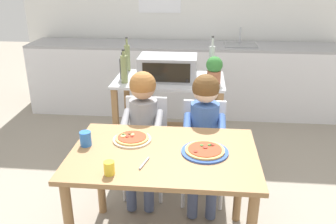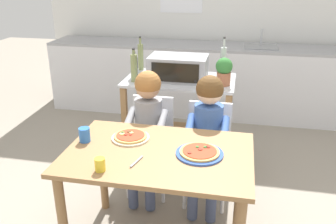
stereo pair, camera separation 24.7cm
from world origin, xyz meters
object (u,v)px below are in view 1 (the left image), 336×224
at_px(bottle_brown_beer, 124,69).
at_px(dining_table, 164,168).
at_px(toaster_oven, 168,68).
at_px(drinking_cup_blue, 86,139).
at_px(dining_chair_right, 203,144).
at_px(pizza_plate_cream, 132,138).
at_px(pizza_plate_blue_rimmed, 205,151).
at_px(bottle_slim_sauce, 212,61).
at_px(potted_herb_plant, 214,69).
at_px(child_in_grey_shirt, 143,121).
at_px(serving_spoon, 144,163).
at_px(child_in_blue_striped_shirt, 204,125).
at_px(drinking_cup_yellow, 109,168).
at_px(bottle_tall_green_wine, 123,68).
at_px(kitchen_island_cart, 169,108).
at_px(bottle_clear_vinegar, 127,57).
at_px(dining_chair_left, 145,139).

distance_m(bottle_brown_beer, dining_table, 1.18).
relative_size(toaster_oven, drinking_cup_blue, 5.42).
relative_size(dining_table, dining_chair_right, 1.44).
bearing_deg(pizza_plate_cream, pizza_plate_blue_rimmed, -14.92).
distance_m(toaster_oven, bottle_slim_sauce, 0.40).
distance_m(potted_herb_plant, pizza_plate_blue_rimmed, 1.09).
distance_m(bottle_brown_beer, child_in_grey_shirt, 0.58).
bearing_deg(pizza_plate_blue_rimmed, dining_chair_right, 90.00).
height_order(child_in_grey_shirt, pizza_plate_cream, child_in_grey_shirt).
height_order(potted_herb_plant, dining_table, potted_herb_plant).
bearing_deg(serving_spoon, dining_table, 58.04).
height_order(child_in_blue_striped_shirt, drinking_cup_blue, child_in_blue_striped_shirt).
relative_size(child_in_grey_shirt, pizza_plate_blue_rimmed, 3.59).
xyz_separation_m(bottle_slim_sauce, drinking_cup_yellow, (-0.59, -1.53, -0.24)).
height_order(bottle_brown_beer, pizza_plate_cream, bottle_brown_beer).
height_order(child_in_grey_shirt, child_in_blue_striped_shirt, child_in_blue_striped_shirt).
bearing_deg(serving_spoon, toaster_oven, 89.24).
height_order(pizza_plate_cream, drinking_cup_blue, drinking_cup_blue).
height_order(potted_herb_plant, drinking_cup_blue, potted_herb_plant).
bearing_deg(bottle_tall_green_wine, child_in_grey_shirt, -65.33).
xyz_separation_m(bottle_tall_green_wine, serving_spoon, (0.39, -1.30, -0.21)).
bearing_deg(toaster_oven, kitchen_island_cart, 63.58).
bearing_deg(drinking_cup_blue, child_in_grey_shirt, 61.86).
xyz_separation_m(dining_chair_right, drinking_cup_yellow, (-0.53, -0.93, 0.30)).
distance_m(dining_table, pizza_plate_blue_rimmed, 0.29).
height_order(potted_herb_plant, serving_spoon, potted_herb_plant).
height_order(dining_table, child_in_blue_striped_shirt, child_in_blue_striped_shirt).
distance_m(potted_herb_plant, dining_table, 1.19).
relative_size(kitchen_island_cart, pizza_plate_cream, 3.90).
bearing_deg(child_in_grey_shirt, pizza_plate_cream, -90.08).
relative_size(child_in_blue_striped_shirt, pizza_plate_blue_rimmed, 3.61).
xyz_separation_m(bottle_clear_vinegar, pizza_plate_cream, (0.28, -1.28, -0.24)).
relative_size(kitchen_island_cart, bottle_tall_green_wine, 4.11).
height_order(bottle_clear_vinegar, serving_spoon, bottle_clear_vinegar).
relative_size(kitchen_island_cart, child_in_blue_striped_shirt, 0.94).
distance_m(kitchen_island_cart, bottle_tall_green_wine, 0.57).
bearing_deg(kitchen_island_cart, dining_chair_right, -58.59).
height_order(kitchen_island_cart, drinking_cup_blue, kitchen_island_cart).
height_order(bottle_slim_sauce, dining_chair_left, bottle_slim_sauce).
xyz_separation_m(bottle_tall_green_wine, pizza_plate_blue_rimmed, (0.75, -1.13, -0.21)).
distance_m(kitchen_island_cart, pizza_plate_blue_rimmed, 1.22).
height_order(dining_table, drinking_cup_blue, drinking_cup_blue).
height_order(child_in_grey_shirt, drinking_cup_blue, child_in_grey_shirt).
relative_size(kitchen_island_cart, potted_herb_plant, 4.16).
height_order(dining_chair_left, pizza_plate_blue_rimmed, dining_chair_left).
xyz_separation_m(pizza_plate_cream, pizza_plate_blue_rimmed, (0.48, -0.13, -0.00)).
distance_m(dining_chair_right, drinking_cup_blue, 1.02).
distance_m(bottle_brown_beer, pizza_plate_blue_rimmed, 1.26).
distance_m(pizza_plate_cream, pizza_plate_blue_rimmed, 0.50).
relative_size(bottle_tall_green_wine, drinking_cup_yellow, 3.09).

